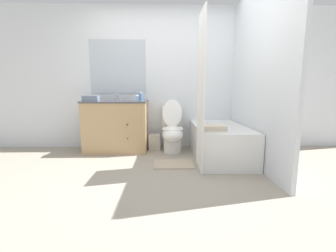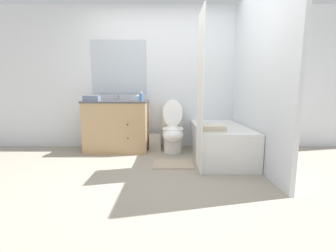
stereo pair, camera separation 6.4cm
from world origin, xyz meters
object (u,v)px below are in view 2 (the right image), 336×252
object	(u,v)px
sink_faucet	(119,98)
toilet	(173,131)
bath_mat	(173,164)
wastebasket	(155,142)
soap_dispenser	(141,97)
hand_towel_folded	(92,98)
bath_towel_folded	(214,128)
vanity_cabinet	(117,126)
bathtub	(220,142)
tissue_box	(138,98)

from	to	relation	value
sink_faucet	toilet	distance (m)	1.13
bath_mat	wastebasket	bearing A→B (deg)	109.51
wastebasket	soap_dispenser	world-z (taller)	soap_dispenser
hand_towel_folded	bath_towel_folded	distance (m)	2.00
hand_towel_folded	bath_mat	xyz separation A→B (m)	(1.31, -0.62, -0.90)
vanity_cabinet	soap_dispenser	xyz separation A→B (m)	(0.43, -0.05, 0.49)
vanity_cabinet	bathtub	world-z (taller)	vanity_cabinet
vanity_cabinet	soap_dispenser	world-z (taller)	soap_dispenser
wastebasket	toilet	bearing A→B (deg)	-23.65
toilet	bath_mat	distance (m)	0.79
sink_faucet	tissue_box	size ratio (longest dim) A/B	1.11
wastebasket	tissue_box	bearing A→B (deg)	179.01
toilet	bath_mat	size ratio (longest dim) A/B	1.59
wastebasket	hand_towel_folded	bearing A→B (deg)	-167.21
toilet	tissue_box	distance (m)	0.83
sink_faucet	bathtub	xyz separation A→B (m)	(1.68, -0.61, -0.65)
wastebasket	bath_towel_folded	xyz separation A→B (m)	(0.85, -0.87, 0.40)
sink_faucet	soap_dispenser	world-z (taller)	soap_dispenser
bathtub	wastebasket	size ratio (longest dim) A/B	5.30
bathtub	bath_towel_folded	xyz separation A→B (m)	(-0.18, -0.37, 0.28)
bathtub	bath_mat	xyz separation A→B (m)	(-0.73, -0.34, -0.25)
bathtub	hand_towel_folded	size ratio (longest dim) A/B	5.84
vanity_cabinet	bath_mat	size ratio (longest dim) A/B	1.89
soap_dispenser	toilet	bearing A→B (deg)	-2.21
hand_towel_folded	bath_towel_folded	size ratio (longest dim) A/B	0.81
sink_faucet	bath_mat	xyz separation A→B (m)	(0.95, -0.95, -0.89)
bath_towel_folded	bath_mat	size ratio (longest dim) A/B	0.55
toilet	bath_towel_folded	world-z (taller)	toilet
soap_dispenser	vanity_cabinet	bearing A→B (deg)	173.91
bath_towel_folded	soap_dispenser	bearing A→B (deg)	144.68
sink_faucet	toilet	xyz separation A→B (m)	(0.96, -0.24, -0.55)
hand_towel_folded	soap_dispenser	bearing A→B (deg)	8.19
vanity_cabinet	tissue_box	world-z (taller)	tissue_box
toilet	bathtub	xyz separation A→B (m)	(0.72, -0.37, -0.10)
vanity_cabinet	tissue_box	bearing A→B (deg)	11.82
hand_towel_folded	bath_mat	size ratio (longest dim) A/B	0.44
toilet	bath_towel_folded	distance (m)	0.93
vanity_cabinet	toilet	xyz separation A→B (m)	(0.96, -0.07, -0.08)
sink_faucet	bath_towel_folded	xyz separation A→B (m)	(1.50, -0.97, -0.37)
sink_faucet	hand_towel_folded	world-z (taller)	sink_faucet
hand_towel_folded	bathtub	bearing A→B (deg)	-7.72
sink_faucet	bath_towel_folded	size ratio (longest dim) A/B	0.46
toilet	wastebasket	size ratio (longest dim) A/B	3.25
toilet	tissue_box	world-z (taller)	tissue_box
tissue_box	hand_towel_folded	size ratio (longest dim) A/B	0.52
toilet	soap_dispenser	distance (m)	0.79
toilet	soap_dispenser	size ratio (longest dim) A/B	5.82
toilet	soap_dispenser	bearing A→B (deg)	177.79
bathtub	tissue_box	xyz separation A→B (m)	(-1.32, 0.51, 0.65)
tissue_box	hand_towel_folded	xyz separation A→B (m)	(-0.72, -0.23, 0.00)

